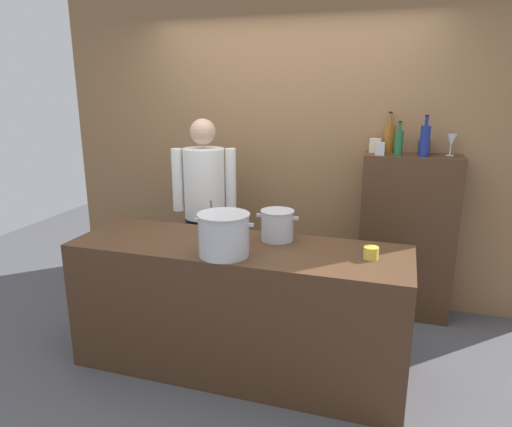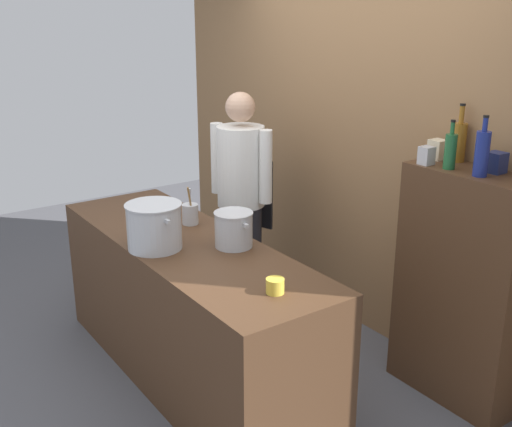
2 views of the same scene
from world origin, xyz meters
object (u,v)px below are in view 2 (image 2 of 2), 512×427
(butter_jar, at_px, (275,286))
(stockpot_large, at_px, (154,226))
(chef, at_px, (241,188))
(wine_bottle_cobalt, at_px, (482,153))
(wine_bottle_amber, at_px, (459,141))
(utensil_crock, at_px, (190,214))
(spice_tin_cream, at_px, (438,149))
(stockpot_small, at_px, (234,229))
(spice_tin_navy, at_px, (496,163))
(wine_bottle_green, at_px, (450,150))
(spice_tin_silver, at_px, (426,156))

(butter_jar, bearing_deg, stockpot_large, -166.31)
(chef, height_order, stockpot_large, chef)
(wine_bottle_cobalt, xyz_separation_m, wine_bottle_amber, (-0.28, 0.17, -0.01))
(utensil_crock, xyz_separation_m, spice_tin_cream, (1.03, 1.07, 0.47))
(stockpot_small, distance_m, spice_tin_navy, 1.48)
(stockpot_small, xyz_separation_m, wine_bottle_cobalt, (0.92, 0.94, 0.50))
(stockpot_large, relative_size, butter_jar, 4.21)
(wine_bottle_green, bearing_deg, utensil_crock, -142.16)
(butter_jar, xyz_separation_m, spice_tin_silver, (-0.04, 1.08, 0.49))
(stockpot_large, distance_m, utensil_crock, 0.45)
(spice_tin_navy, bearing_deg, wine_bottle_amber, 171.40)
(wine_bottle_green, relative_size, spice_tin_silver, 2.63)
(spice_tin_cream, height_order, spice_tin_navy, spice_tin_cream)
(chef, bearing_deg, spice_tin_navy, 177.17)
(wine_bottle_amber, bearing_deg, stockpot_large, -120.64)
(spice_tin_cream, bearing_deg, wine_bottle_cobalt, -17.75)
(utensil_crock, xyz_separation_m, butter_jar, (1.12, -0.16, -0.03))
(stockpot_small, bearing_deg, wine_bottle_green, 51.79)
(stockpot_small, relative_size, spice_tin_navy, 2.61)
(utensil_crock, relative_size, wine_bottle_green, 0.94)
(stockpot_small, height_order, wine_bottle_cobalt, wine_bottle_cobalt)
(stockpot_small, relative_size, wine_bottle_cobalt, 0.91)
(stockpot_large, height_order, utensil_crock, stockpot_large)
(spice_tin_navy, bearing_deg, utensil_crock, -142.58)
(wine_bottle_amber, height_order, spice_tin_silver, wine_bottle_amber)
(stockpot_large, xyz_separation_m, wine_bottle_cobalt, (1.16, 1.32, 0.47))
(wine_bottle_cobalt, bearing_deg, spice_tin_silver, -174.29)
(stockpot_small, relative_size, wine_bottle_amber, 0.88)
(utensil_crock, bearing_deg, wine_bottle_cobalt, 34.05)
(wine_bottle_cobalt, xyz_separation_m, spice_tin_cream, (-0.38, 0.12, -0.07))
(utensil_crock, distance_m, spice_tin_silver, 1.49)
(stockpot_large, xyz_separation_m, wine_bottle_amber, (0.88, 1.49, 0.47))
(stockpot_small, bearing_deg, spice_tin_navy, 48.94)
(stockpot_small, relative_size, spice_tin_cream, 2.54)
(wine_bottle_green, height_order, wine_bottle_amber, wine_bottle_amber)
(stockpot_large, relative_size, spice_tin_silver, 3.75)
(chef, distance_m, utensil_crock, 0.67)
(utensil_crock, height_order, spice_tin_cream, spice_tin_cream)
(wine_bottle_cobalt, bearing_deg, wine_bottle_amber, 148.18)
(spice_tin_silver, bearing_deg, wine_bottle_green, 10.75)
(wine_bottle_cobalt, distance_m, wine_bottle_amber, 0.32)
(butter_jar, relative_size, wine_bottle_amber, 0.28)
(wine_bottle_cobalt, bearing_deg, stockpot_small, -134.62)
(stockpot_large, relative_size, spice_tin_navy, 3.44)
(chef, relative_size, wine_bottle_cobalt, 5.19)
(stockpot_large, bearing_deg, stockpot_small, 58.59)
(butter_jar, xyz_separation_m, spice_tin_navy, (0.29, 1.24, 0.50))
(spice_tin_cream, bearing_deg, wine_bottle_green, -34.64)
(wine_bottle_green, bearing_deg, chef, -166.94)
(stockpot_small, distance_m, butter_jar, 0.66)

